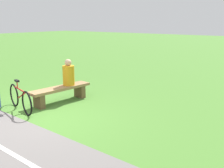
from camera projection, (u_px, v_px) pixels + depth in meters
The scene contains 4 objects.
ground_plane at pixel (30, 120), 6.77m from camera, with size 80.00×80.00×0.00m, color #477A2D.
bench at pixel (61, 91), 8.15m from camera, with size 2.04×0.69×0.48m.
person_seated at pixel (69, 74), 8.26m from camera, with size 0.40×0.40×0.82m.
bicycle at pixel (20, 98), 7.37m from camera, with size 0.51×1.62×0.85m.
Camera 1 is at (3.92, 5.43, 2.47)m, focal length 42.86 mm.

